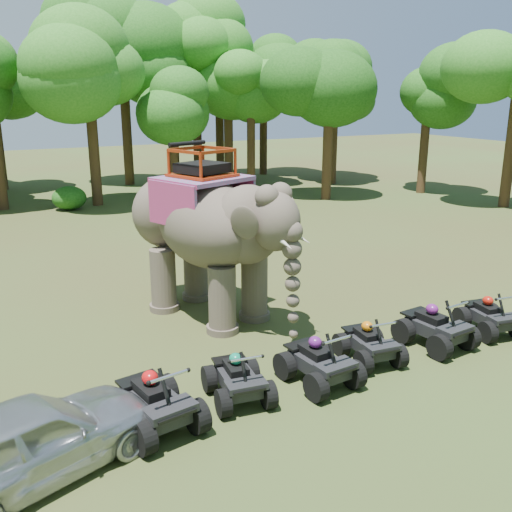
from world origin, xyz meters
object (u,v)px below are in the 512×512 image
object	(u,v)px
atv_0	(155,395)
atv_5	(491,311)
parked_car	(31,440)
atv_2	(319,356)
elephant	(207,233)
atv_4	(436,321)
atv_1	(238,373)
atv_3	(370,338)

from	to	relation	value
atv_0	atv_5	xyz separation A→B (m)	(9.03, 0.21, -0.09)
parked_car	atv_2	xyz separation A→B (m)	(5.82, 0.51, -0.08)
elephant	atv_4	distance (m)	6.33
parked_car	atv_2	size ratio (longest dim) A/B	2.44
elephant	atv_1	size ratio (longest dim) A/B	3.56
elephant	atv_0	xyz separation A→B (m)	(-3.08, -4.77, -1.68)
parked_car	atv_3	distance (m)	7.48
parked_car	atv_3	world-z (taller)	parked_car
parked_car	atv_1	bearing A→B (deg)	-99.67
atv_1	atv_5	bearing A→B (deg)	7.56
elephant	atv_5	bearing A→B (deg)	-58.03
elephant	atv_3	xyz separation A→B (m)	(2.15, -4.42, -1.79)
atv_3	atv_2	bearing A→B (deg)	-162.12
atv_2	atv_3	bearing A→B (deg)	6.85
elephant	atv_3	size ratio (longest dim) A/B	3.63
atv_3	atv_1	bearing A→B (deg)	-171.54
atv_2	atv_3	world-z (taller)	atv_2
parked_car	atv_0	size ratio (longest dim) A/B	2.28
atv_1	atv_2	bearing A→B (deg)	1.32
parked_car	atv_3	xyz separation A→B (m)	(7.43, 0.84, -0.13)
atv_1	atv_5	size ratio (longest dim) A/B	1.00
elephant	atv_2	size ratio (longest dim) A/B	3.31
parked_car	atv_1	distance (m)	4.06
atv_3	atv_4	world-z (taller)	atv_4
atv_3	atv_5	bearing A→B (deg)	4.20
parked_car	atv_2	world-z (taller)	parked_car
atv_5	parked_car	bearing A→B (deg)	-166.73
parked_car	atv_0	world-z (taller)	parked_car
parked_car	atv_5	world-z (taller)	parked_car
atv_1	elephant	bearing A→B (deg)	81.90
elephant	atv_2	bearing A→B (deg)	-104.10
elephant	atv_4	size ratio (longest dim) A/B	3.23
atv_0	atv_5	distance (m)	9.03
elephant	atv_5	size ratio (longest dim) A/B	3.57
elephant	atv_4	bearing A→B (deg)	-68.25
parked_car	atv_1	xyz separation A→B (m)	(4.00, 0.71, -0.12)
parked_car	atv_1	world-z (taller)	parked_car
elephant	atv_5	world-z (taller)	elephant
parked_car	atv_3	size ratio (longest dim) A/B	2.68
parked_car	atv_4	xyz separation A→B (m)	(9.38, 0.75, -0.06)
atv_0	atv_2	xyz separation A→B (m)	(3.62, 0.02, -0.04)
elephant	atv_0	bearing A→B (deg)	-143.44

